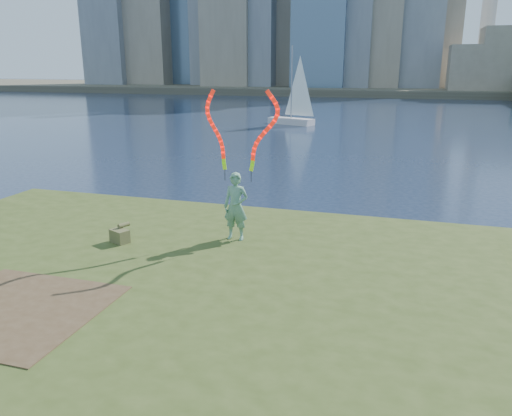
% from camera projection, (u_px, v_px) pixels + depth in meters
% --- Properties ---
extents(ground, '(320.00, 320.00, 0.00)m').
position_uv_depth(ground, '(194.00, 292.00, 11.83)').
color(ground, '#17233A').
rests_on(ground, ground).
extents(grassy_knoll, '(20.00, 18.00, 0.80)m').
position_uv_depth(grassy_knoll, '(145.00, 326.00, 9.63)').
color(grassy_knoll, '#374619').
rests_on(grassy_knoll, ground).
extents(dirt_patch, '(3.20, 3.00, 0.02)m').
position_uv_depth(dirt_patch, '(14.00, 309.00, 9.27)').
color(dirt_patch, '#47331E').
rests_on(dirt_patch, grassy_knoll).
extents(far_shore, '(320.00, 40.00, 1.20)m').
position_uv_depth(far_shore, '(386.00, 89.00, 99.09)').
color(far_shore, '#4E4939').
rests_on(far_shore, ground).
extents(woman_with_ribbons, '(2.11, 0.42, 4.13)m').
position_uv_depth(woman_with_ribbons, '(236.00, 187.00, 12.72)').
color(woman_with_ribbons, '#166739').
rests_on(woman_with_ribbons, grassy_knoll).
extents(canvas_bag, '(0.56, 0.64, 0.45)m').
position_uv_depth(canvas_bag, '(120.00, 235.00, 12.78)').
color(canvas_bag, '#4A4A24').
rests_on(canvas_bag, grassy_knoll).
extents(sailboat, '(4.48, 2.84, 6.88)m').
position_uv_depth(sailboat, '(293.00, 111.00, 44.87)').
color(sailboat, silver).
rests_on(sailboat, ground).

